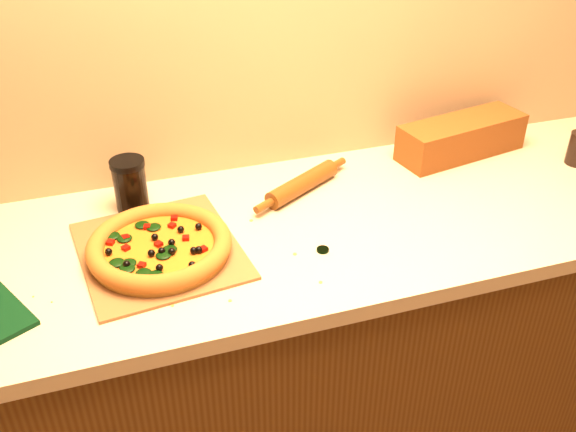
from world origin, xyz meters
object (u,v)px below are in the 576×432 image
object	(u,v)px
pizza_peel	(158,247)
dark_jar	(130,185)
pizza	(160,246)
rolling_pin	(302,184)

from	to	relation	value
pizza_peel	dark_jar	xyz separation A→B (m)	(-0.03, 0.20, 0.07)
pizza_peel	dark_jar	distance (m)	0.21
pizza	dark_jar	xyz separation A→B (m)	(-0.04, 0.23, 0.04)
pizza	dark_jar	distance (m)	0.24
rolling_pin	dark_jar	distance (m)	0.45
pizza_peel	rolling_pin	size ratio (longest dim) A/B	1.72
pizza_peel	dark_jar	bearing A→B (deg)	93.17
pizza	rolling_pin	distance (m)	0.44
dark_jar	rolling_pin	bearing A→B (deg)	-7.07
rolling_pin	pizza	bearing A→B (deg)	-156.27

